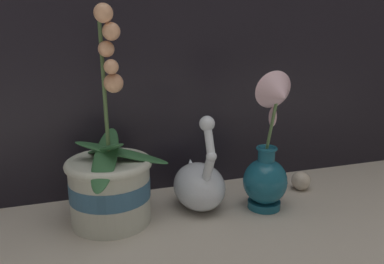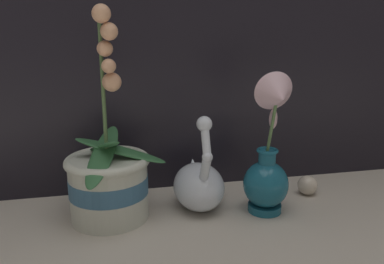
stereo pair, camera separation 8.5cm
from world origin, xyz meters
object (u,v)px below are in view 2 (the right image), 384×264
swan_figurine (199,183)px  blue_vase (268,166)px  glass_sphere (308,185)px  orchid_potted_plant (109,178)px

swan_figurine → blue_vase: blue_vase is taller
swan_figurine → glass_sphere: size_ratio=4.65×
glass_sphere → swan_figurine: bearing=-177.3°
swan_figurine → glass_sphere: 0.29m
orchid_potted_plant → swan_figurine: 0.21m
orchid_potted_plant → swan_figurine: orchid_potted_plant is taller
orchid_potted_plant → swan_figurine: size_ratio=1.96×
orchid_potted_plant → glass_sphere: (0.49, 0.02, -0.07)m
swan_figurine → blue_vase: (0.15, -0.06, 0.05)m
orchid_potted_plant → glass_sphere: 0.50m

